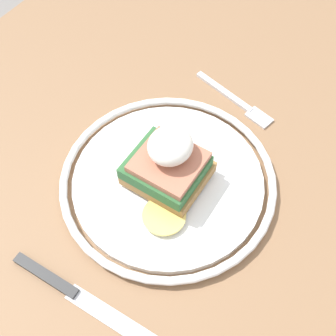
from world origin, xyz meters
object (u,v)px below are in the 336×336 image
(plate, at_px, (168,180))
(fork, at_px, (236,101))
(knife, at_px, (71,291))
(sandwich, at_px, (168,165))

(plate, distance_m, fork, 0.17)
(knife, bearing_deg, plate, 175.35)
(sandwich, relative_size, fork, 0.83)
(plate, xyz_separation_m, knife, (0.18, -0.01, -0.01))
(plate, xyz_separation_m, fork, (-0.17, 0.01, -0.01))
(plate, relative_size, sandwich, 2.35)
(plate, distance_m, sandwich, 0.04)
(sandwich, distance_m, knife, 0.18)
(fork, distance_m, knife, 0.35)
(fork, bearing_deg, knife, -3.73)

